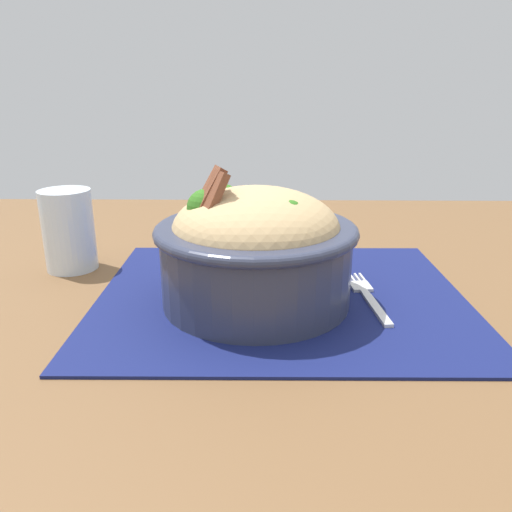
% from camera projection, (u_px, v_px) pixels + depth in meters
% --- Properties ---
extents(table, '(1.17, 0.98, 0.77)m').
position_uv_depth(table, '(274.00, 357.00, 0.56)').
color(table, brown).
rests_on(table, ground_plane).
extents(placemat, '(0.39, 0.33, 0.00)m').
position_uv_depth(placemat, '(281.00, 296.00, 0.55)').
color(placemat, '#11194C').
rests_on(placemat, table).
extents(bowl, '(0.21, 0.21, 0.14)m').
position_uv_depth(bowl, '(255.00, 247.00, 0.51)').
color(bowl, '#2D3347').
rests_on(bowl, placemat).
extents(fork, '(0.03, 0.14, 0.00)m').
position_uv_depth(fork, '(366.00, 295.00, 0.54)').
color(fork, silver).
rests_on(fork, placemat).
extents(drinking_glass, '(0.06, 0.06, 0.10)m').
position_uv_depth(drinking_glass, '(69.00, 235.00, 0.62)').
color(drinking_glass, silver).
rests_on(drinking_glass, table).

